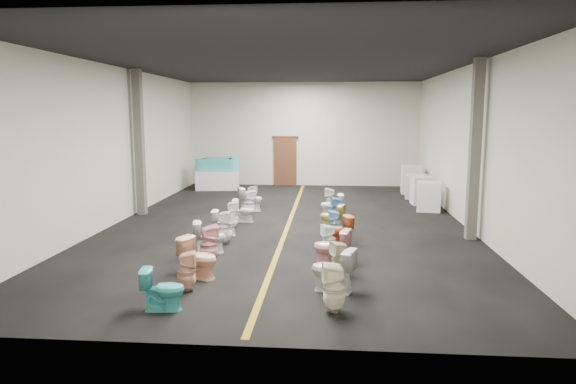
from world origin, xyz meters
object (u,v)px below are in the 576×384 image
object	(u,v)px
display_table	(218,180)
appliance_crate_b	(422,191)
toilet_left_2	(199,258)
toilet_right_1	(333,270)
toilet_right_10	(331,199)
toilet_left_9	(249,203)
toilet_right_3	(331,247)
appliance_crate_a	(429,196)
toilet_right_0	(334,288)
toilet_left_7	(232,214)
toilet_right_2	(340,259)
toilet_left_1	(186,271)
toilet_left_6	(225,223)
toilet_left_0	(163,289)
toilet_right_5	(338,230)
toilet_left_10	(250,199)
toilet_left_3	(209,244)
toilet_right_9	(332,205)
toilet_right_4	(329,239)
toilet_right_6	(335,223)
toilet_left_4	(210,237)
toilet_right_7	(332,216)
toilet_left_5	(225,227)
toilet_left_8	(244,211)
bathtub	(217,164)
appliance_crate_c	(416,187)
appliance_crate_d	(411,180)
toilet_right_8	(337,209)

from	to	relation	value
display_table	appliance_crate_b	size ratio (longest dim) A/B	1.81
toilet_left_2	toilet_right_1	world-z (taller)	toilet_right_1
toilet_right_10	toilet_left_9	bearing A→B (deg)	-55.87
toilet_left_2	toilet_right_3	bearing A→B (deg)	-46.70
appliance_crate_a	toilet_right_0	size ratio (longest dim) A/B	1.16
toilet_left_7	toilet_right_2	distance (m)	5.05
appliance_crate_b	toilet_left_1	world-z (taller)	appliance_crate_b
appliance_crate_a	toilet_left_6	world-z (taller)	appliance_crate_a
toilet_left_0	toilet_right_5	size ratio (longest dim) A/B	1.01
toilet_left_0	toilet_right_0	distance (m)	2.76
toilet_left_10	toilet_right_3	bearing A→B (deg)	-178.19
appliance_crate_a	toilet_left_3	bearing A→B (deg)	-131.64
appliance_crate_b	toilet_right_9	size ratio (longest dim) A/B	1.39
toilet_right_1	toilet_right_4	xyz separation A→B (m)	(-0.08, 2.51, -0.06)
toilet_right_5	toilet_right_6	world-z (taller)	toilet_right_5
toilet_left_4	toilet_left_7	world-z (taller)	toilet_left_7
toilet_right_7	toilet_left_6	bearing A→B (deg)	-53.21
toilet_right_10	toilet_left_4	bearing A→B (deg)	-16.62
toilet_left_1	toilet_left_5	distance (m)	3.43
toilet_left_9	toilet_left_1	bearing A→B (deg)	154.98
toilet_right_9	toilet_right_3	bearing A→B (deg)	-6.29
toilet_left_7	toilet_left_4	bearing A→B (deg)	171.96
toilet_left_4	toilet_left_8	world-z (taller)	toilet_left_4
toilet_left_4	toilet_left_5	bearing A→B (deg)	-23.57
bathtub	toilet_left_7	xyz separation A→B (m)	(1.99, -7.16, -0.69)
appliance_crate_c	toilet_right_4	bearing A→B (deg)	-112.07
toilet_left_7	appliance_crate_c	bearing A→B (deg)	-54.52
toilet_left_4	toilet_right_9	bearing A→B (deg)	-43.75
appliance_crate_a	toilet_left_5	distance (m)	7.48
appliance_crate_d	toilet_right_5	distance (m)	8.78
bathtub	appliance_crate_a	world-z (taller)	bathtub
toilet_left_9	appliance_crate_c	bearing A→B (deg)	-80.79
display_table	toilet_right_1	xyz separation A→B (m)	(4.76, -12.13, 0.01)
bathtub	toilet_left_2	world-z (taller)	bathtub
appliance_crate_c	toilet_right_5	size ratio (longest dim) A/B	1.28
bathtub	appliance_crate_b	world-z (taller)	bathtub
appliance_crate_c	toilet_left_4	distance (m)	10.06
toilet_left_4	toilet_right_6	distance (m)	3.38
appliance_crate_b	toilet_right_10	size ratio (longest dim) A/B	1.31
toilet_right_2	toilet_right_5	size ratio (longest dim) A/B	1.03
toilet_left_8	toilet_right_8	world-z (taller)	toilet_right_8
toilet_right_1	toilet_right_7	distance (m)	5.09
toilet_left_0	toilet_left_5	distance (m)	4.33
toilet_left_7	toilet_right_2	bearing A→B (deg)	-152.33
toilet_left_1	toilet_right_10	world-z (taller)	toilet_right_10
appliance_crate_d	toilet_right_4	bearing A→B (deg)	-109.45
bathtub	toilet_left_6	xyz separation A→B (m)	(1.96, -8.07, -0.73)
toilet_left_8	toilet_right_5	distance (m)	3.62
toilet_left_7	toilet_left_0	bearing A→B (deg)	172.81
toilet_right_3	toilet_right_7	bearing A→B (deg)	-165.59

